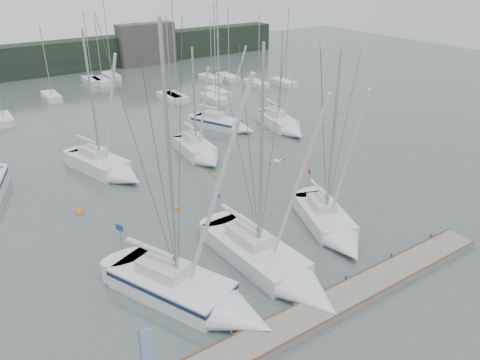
# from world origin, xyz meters

# --- Properties ---
(ground) EXTENTS (160.00, 160.00, 0.00)m
(ground) POSITION_xyz_m (0.00, 0.00, 0.00)
(ground) COLOR #445250
(ground) RESTS_ON ground
(dock) EXTENTS (24.00, 2.00, 0.40)m
(dock) POSITION_xyz_m (0.00, -5.00, 0.20)
(dock) COLOR slate
(dock) RESTS_ON ground
(far_treeline) EXTENTS (90.00, 4.00, 5.00)m
(far_treeline) POSITION_xyz_m (0.00, 62.00, 2.50)
(far_treeline) COLOR black
(far_treeline) RESTS_ON ground
(far_building_right) EXTENTS (10.00, 3.00, 7.00)m
(far_building_right) POSITION_xyz_m (18.00, 60.00, 3.50)
(far_building_right) COLOR #43413E
(far_building_right) RESTS_ON ground
(mast_forest) EXTENTS (60.23, 24.50, 14.53)m
(mast_forest) POSITION_xyz_m (2.87, 42.20, 0.48)
(mast_forest) COLOR silver
(mast_forest) RESTS_ON ground
(sailboat_near_left) EXTENTS (6.89, 10.46, 16.21)m
(sailboat_near_left) POSITION_xyz_m (-6.00, -0.81, 0.64)
(sailboat_near_left) COLOR silver
(sailboat_near_left) RESTS_ON ground
(sailboat_near_center) EXTENTS (3.57, 11.47, 14.69)m
(sailboat_near_center) POSITION_xyz_m (-0.78, -1.25, 0.54)
(sailboat_near_center) COLOR silver
(sailboat_near_center) RESTS_ON ground
(sailboat_near_right) EXTENTS (5.37, 8.72, 13.39)m
(sailboat_near_right) POSITION_xyz_m (5.29, 0.34, 0.51)
(sailboat_near_right) COLOR silver
(sailboat_near_right) RESTS_ON ground
(sailboat_mid_b) EXTENTS (5.07, 9.22, 13.20)m
(sailboat_mid_b) POSITION_xyz_m (-4.05, 18.55, 0.62)
(sailboat_mid_b) COLOR silver
(sailboat_mid_b) RESTS_ON ground
(sailboat_mid_c) EXTENTS (3.12, 7.29, 11.09)m
(sailboat_mid_c) POSITION_xyz_m (4.41, 17.27, 0.60)
(sailboat_mid_c) COLOR silver
(sailboat_mid_c) RESTS_ON ground
(sailboat_mid_d) EXTENTS (5.29, 7.97, 11.32)m
(sailboat_mid_d) POSITION_xyz_m (11.00, 22.93, 0.54)
(sailboat_mid_d) COLOR silver
(sailboat_mid_d) RESTS_ON ground
(sailboat_mid_e) EXTENTS (3.73, 8.38, 11.41)m
(sailboat_mid_e) POSITION_xyz_m (16.02, 19.05, 0.57)
(sailboat_mid_e) COLOR silver
(sailboat_mid_e) RESTS_ON ground
(buoy_a) EXTENTS (0.57, 0.57, 0.57)m
(buoy_a) POSITION_xyz_m (-2.02, 9.78, 0.00)
(buoy_a) COLOR orange
(buoy_a) RESTS_ON ground
(buoy_b) EXTENTS (0.48, 0.48, 0.48)m
(buoy_b) POSITION_xyz_m (3.55, 13.33, 0.00)
(buoy_b) COLOR orange
(buoy_b) RESTS_ON ground
(buoy_c) EXTENTS (0.64, 0.64, 0.64)m
(buoy_c) POSITION_xyz_m (-8.37, 13.28, 0.00)
(buoy_c) COLOR orange
(buoy_c) RESTS_ON ground
(dock_banner) EXTENTS (0.54, 0.24, 3.74)m
(dock_banner) POSITION_xyz_m (-10.78, -4.95, 2.61)
(dock_banner) COLOR #979A9F
(dock_banner) RESTS_ON dock
(seagull) EXTENTS (0.91, 0.41, 0.18)m
(seagull) POSITION_xyz_m (-1.09, -1.06, 7.66)
(seagull) COLOR silver
(seagull) RESTS_ON ground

